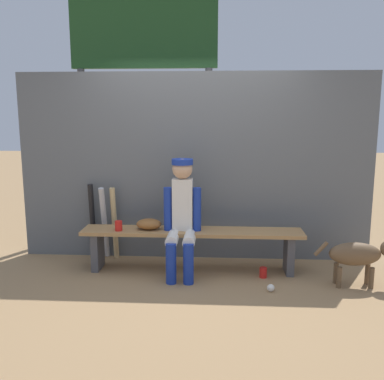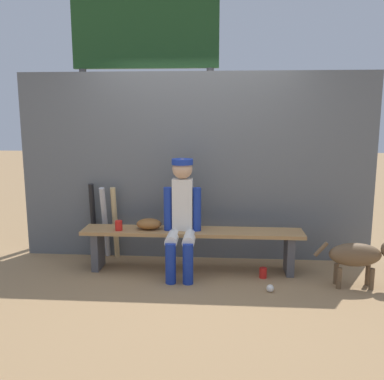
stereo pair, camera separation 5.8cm
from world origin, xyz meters
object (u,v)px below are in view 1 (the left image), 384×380
(baseball, at_px, (271,288))
(cup_on_ground, at_px, (263,273))
(dugout_bench, at_px, (192,239))
(bat_aluminum_silver, at_px, (104,223))
(cup_on_bench, at_px, (119,226))
(scoreboard, at_px, (148,58))
(dog, at_px, (361,255))
(bat_wood_natural, at_px, (114,223))
(player_seated, at_px, (182,213))
(bat_aluminum_black, at_px, (93,221))
(baseball_glove, at_px, (149,224))

(baseball, xyz_separation_m, cup_on_ground, (-0.04, 0.37, 0.02))
(dugout_bench, xyz_separation_m, bat_aluminum_silver, (-1.07, 0.32, 0.08))
(baseball, distance_m, cup_on_bench, 1.75)
(scoreboard, xyz_separation_m, dog, (2.43, -1.83, -2.16))
(bat_wood_natural, xyz_separation_m, bat_aluminum_silver, (-0.11, -0.03, 0.01))
(dugout_bench, height_order, player_seated, player_seated)
(player_seated, height_order, scoreboard, scoreboard)
(player_seated, bearing_deg, bat_wood_natural, 151.86)
(player_seated, xyz_separation_m, cup_on_ground, (0.88, -0.06, -0.63))
(cup_on_bench, xyz_separation_m, dog, (2.54, -0.26, -0.19))
(bat_aluminum_black, relative_size, baseball, 12.39)
(dugout_bench, distance_m, dog, 1.76)
(bat_aluminum_black, bearing_deg, cup_on_bench, -46.25)
(bat_wood_natural, distance_m, bat_aluminum_black, 0.27)
(baseball, bearing_deg, bat_aluminum_black, 156.26)
(player_seated, relative_size, baseball, 17.05)
(bat_aluminum_silver, xyz_separation_m, baseball, (1.89, -0.85, -0.41))
(baseball, height_order, cup_on_bench, cup_on_bench)
(scoreboard, bearing_deg, cup_on_ground, -48.32)
(baseball_glove, relative_size, bat_aluminum_silver, 0.31)
(bat_aluminum_silver, height_order, bat_aluminum_black, bat_aluminum_black)
(bat_wood_natural, height_order, dog, bat_wood_natural)
(player_seated, height_order, baseball_glove, player_seated)
(baseball_glove, height_order, bat_aluminum_silver, bat_aluminum_silver)
(baseball, height_order, cup_on_ground, cup_on_ground)
(cup_on_bench, bearing_deg, bat_aluminum_silver, 123.78)
(bat_aluminum_silver, height_order, dog, bat_aluminum_silver)
(player_seated, xyz_separation_m, bat_aluminum_silver, (-0.97, 0.43, -0.23))
(dog, bearing_deg, bat_aluminum_black, 166.58)
(baseball_glove, relative_size, baseball, 3.78)
(baseball, bearing_deg, bat_aluminum_silver, 155.67)
(cup_on_ground, distance_m, scoreboard, 3.29)
(dugout_bench, bearing_deg, cup_on_bench, -174.75)
(player_seated, distance_m, dog, 1.88)
(scoreboard, bearing_deg, bat_aluminum_silver, -107.83)
(bat_wood_natural, bearing_deg, cup_on_ground, -16.47)
(bat_aluminum_silver, distance_m, cup_on_bench, 0.48)
(bat_aluminum_silver, xyz_separation_m, scoreboard, (0.38, 1.17, 2.04))
(cup_on_ground, bearing_deg, bat_aluminum_black, 165.12)
(bat_aluminum_silver, relative_size, scoreboard, 0.26)
(baseball_glove, distance_m, cup_on_bench, 0.33)
(dugout_bench, xyz_separation_m, player_seated, (-0.10, -0.11, 0.32))
(scoreboard, height_order, dog, scoreboard)
(bat_aluminum_black, distance_m, scoreboard, 2.38)
(bat_aluminum_silver, distance_m, dog, 2.88)
(baseball_glove, relative_size, dog, 0.33)
(bat_aluminum_black, bearing_deg, dugout_bench, -16.72)
(baseball, bearing_deg, dugout_bench, 146.98)
(dugout_bench, bearing_deg, scoreboard, 115.00)
(player_seated, bearing_deg, baseball, -24.69)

